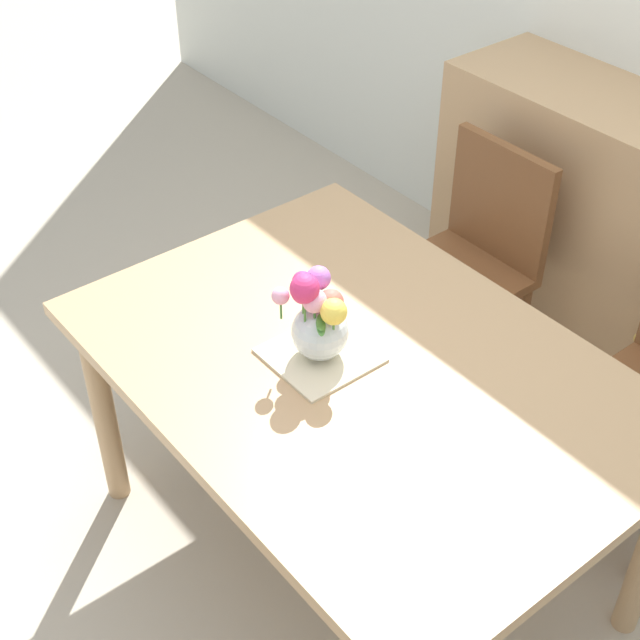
# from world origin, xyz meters

# --- Properties ---
(ground_plane) EXTENTS (12.00, 12.00, 0.00)m
(ground_plane) POSITION_xyz_m (0.00, 0.00, 0.00)
(ground_plane) COLOR #B7AD99
(dining_table) EXTENTS (1.49, 1.05, 0.77)m
(dining_table) POSITION_xyz_m (0.00, 0.00, 0.68)
(dining_table) COLOR tan
(dining_table) RESTS_ON ground_plane
(chair_left) EXTENTS (0.42, 0.42, 0.90)m
(chair_left) POSITION_xyz_m (-0.41, 0.87, 0.52)
(chair_left) COLOR brown
(chair_left) RESTS_ON ground_plane
(dresser) EXTENTS (1.40, 0.47, 1.00)m
(dresser) POSITION_xyz_m (-0.16, 1.33, 0.50)
(dresser) COLOR tan
(dresser) RESTS_ON ground_plane
(placemat) EXTENTS (0.25, 0.25, 0.01)m
(placemat) POSITION_xyz_m (-0.09, -0.06, 0.78)
(placemat) COLOR beige
(placemat) RESTS_ON dining_table
(flower_vase) EXTENTS (0.19, 0.18, 0.27)m
(flower_vase) POSITION_xyz_m (-0.09, -0.07, 0.90)
(flower_vase) COLOR silver
(flower_vase) RESTS_ON placemat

